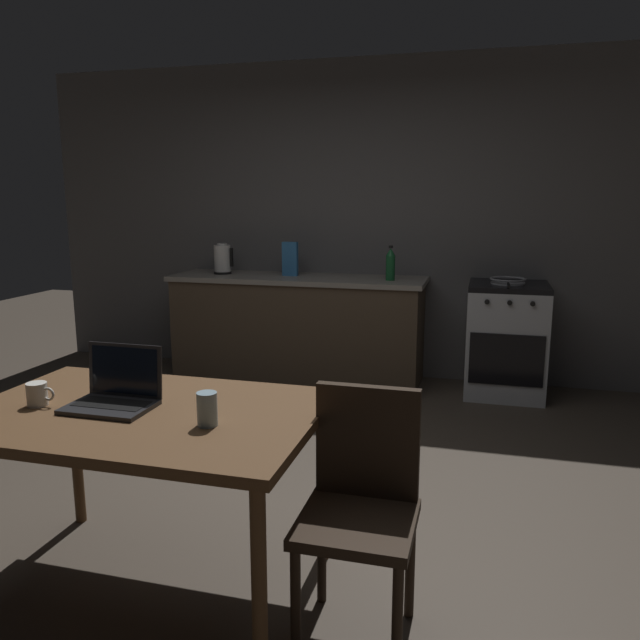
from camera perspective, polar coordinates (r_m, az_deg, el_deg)
name	(u,v)px	position (r m, az deg, el deg)	size (l,w,h in m)	color
ground_plane	(264,492)	(3.46, -5.16, -15.45)	(12.00, 12.00, 0.00)	#473D33
back_wall	(394,222)	(5.41, 6.75, 8.92)	(6.40, 0.10, 2.68)	#595758
kitchen_counter	(298,327)	(5.35, -2.04, -0.69)	(2.16, 0.64, 0.89)	#4C3D2D
stove_oven	(506,340)	(5.12, 16.66, -1.72)	(0.60, 0.62, 0.89)	#B7BABF
dining_table	(143,426)	(2.51, -15.86, -9.35)	(1.34, 0.89, 0.76)	brown
chair	(361,496)	(2.30, 3.80, -15.79)	(0.40, 0.40, 0.88)	#2D2116
laptop	(115,395)	(2.54, -18.28, -6.51)	(0.32, 0.24, 0.23)	#232326
electric_kettle	(223,259)	(5.50, -8.91, 5.52)	(0.17, 0.15, 0.26)	black
bottle	(390,264)	(5.04, 6.47, 5.12)	(0.07, 0.07, 0.28)	#19592D
frying_pan	(508,281)	(5.02, 16.82, 3.45)	(0.27, 0.45, 0.05)	gray
coffee_mug	(38,394)	(2.65, -24.43, -6.20)	(0.12, 0.08, 0.09)	silver
drinking_glass	(207,409)	(2.25, -10.29, -8.02)	(0.07, 0.07, 0.12)	#99B7C6
cereal_box	(290,259)	(5.30, -2.75, 5.61)	(0.13, 0.05, 0.29)	#3372B2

